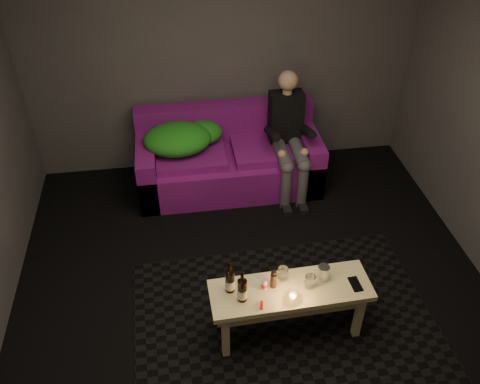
% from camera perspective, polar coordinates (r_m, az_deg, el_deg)
% --- Properties ---
extents(floor, '(4.50, 4.50, 0.00)m').
position_cam_1_polar(floor, '(4.24, 2.16, -13.48)').
color(floor, black).
rests_on(floor, ground).
extents(room, '(4.50, 4.50, 4.50)m').
position_cam_1_polar(room, '(3.52, 1.41, 9.69)').
color(room, silver).
rests_on(room, ground).
extents(rug, '(2.42, 1.79, 0.01)m').
position_cam_1_polar(rug, '(4.18, 5.16, -14.56)').
color(rug, black).
rests_on(rug, floor).
extents(sofa, '(1.87, 0.84, 0.80)m').
position_cam_1_polar(sofa, '(5.36, -1.34, 3.70)').
color(sofa, '#670E6D').
rests_on(sofa, floor).
extents(green_blanket, '(0.82, 0.56, 0.28)m').
position_cam_1_polar(green_blanket, '(5.16, -6.58, 6.07)').
color(green_blanket, '#1B9820').
rests_on(green_blanket, sofa).
extents(person, '(0.34, 0.77, 1.25)m').
position_cam_1_polar(person, '(5.14, 5.47, 6.56)').
color(person, black).
rests_on(person, sofa).
extents(coffee_table, '(1.20, 0.41, 0.49)m').
position_cam_1_polar(coffee_table, '(3.84, 5.65, -11.56)').
color(coffee_table, '#E7D287').
rests_on(coffee_table, rug).
extents(beer_bottle_a, '(0.07, 0.07, 0.28)m').
position_cam_1_polar(beer_bottle_a, '(3.67, -1.14, -9.89)').
color(beer_bottle_a, black).
rests_on(beer_bottle_a, coffee_table).
extents(beer_bottle_b, '(0.07, 0.07, 0.28)m').
position_cam_1_polar(beer_bottle_b, '(3.61, 0.25, -10.90)').
color(beer_bottle_b, black).
rests_on(beer_bottle_b, coffee_table).
extents(salt_shaker, '(0.05, 0.05, 0.09)m').
position_cam_1_polar(salt_shaker, '(3.73, 2.74, -10.27)').
color(salt_shaker, silver).
rests_on(salt_shaker, coffee_table).
extents(pepper_mill, '(0.05, 0.05, 0.12)m').
position_cam_1_polar(pepper_mill, '(3.73, 3.78, -9.89)').
color(pepper_mill, black).
rests_on(pepper_mill, coffee_table).
extents(tumbler_back, '(0.09, 0.09, 0.09)m').
position_cam_1_polar(tumbler_back, '(3.81, 4.86, -9.10)').
color(tumbler_back, white).
rests_on(tumbler_back, coffee_table).
extents(tealight, '(0.06, 0.06, 0.05)m').
position_cam_1_polar(tealight, '(3.69, 5.95, -11.67)').
color(tealight, white).
rests_on(tealight, coffee_table).
extents(tumbler_front, '(0.10, 0.10, 0.10)m').
position_cam_1_polar(tumbler_front, '(3.77, 7.89, -9.93)').
color(tumbler_front, white).
rests_on(tumbler_front, coffee_table).
extents(steel_cup, '(0.11, 0.11, 0.12)m').
position_cam_1_polar(steel_cup, '(3.83, 9.34, -8.91)').
color(steel_cup, silver).
rests_on(steel_cup, coffee_table).
extents(smartphone, '(0.08, 0.15, 0.01)m').
position_cam_1_polar(smartphone, '(3.87, 12.83, -10.05)').
color(smartphone, black).
rests_on(smartphone, coffee_table).
extents(red_lighter, '(0.04, 0.07, 0.01)m').
position_cam_1_polar(red_lighter, '(3.65, 2.43, -12.58)').
color(red_lighter, red).
rests_on(red_lighter, coffee_table).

